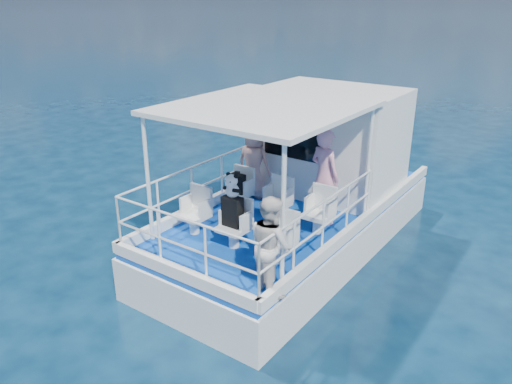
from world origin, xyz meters
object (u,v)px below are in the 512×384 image
Objects in this scene: passenger_stbd_aft at (271,245)px; backpack_center at (232,211)px; panda at (232,185)px; passenger_port_fwd at (254,163)px.

passenger_stbd_aft reaches higher than backpack_center.
passenger_port_fwd is at bearing 116.84° from panda.
backpack_center is (-1.28, 0.76, -0.09)m from passenger_stbd_aft.
backpack_center is at bearing -72.10° from panda.
passenger_stbd_aft is at bearing -30.53° from backpack_center.
passenger_port_fwd is at bearing -22.54° from passenger_stbd_aft.
passenger_port_fwd is 2.90× the size of backpack_center.
panda is at bearing -3.06° from passenger_stbd_aft.
passenger_port_fwd is 1.03× the size of passenger_stbd_aft.
backpack_center is 0.46m from panda.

